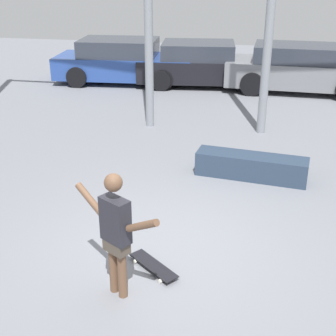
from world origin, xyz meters
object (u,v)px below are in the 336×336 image
(skateboard, at_px, (153,266))
(grind_box, at_px, (251,166))
(skateboarder, at_px, (116,230))
(parked_car_blue, at_px, (123,62))
(parked_car_black, at_px, (202,64))
(parked_car_grey, at_px, (298,69))

(skateboard, height_order, grind_box, grind_box)
(skateboarder, bearing_deg, parked_car_blue, 137.19)
(parked_car_blue, xyz_separation_m, parked_car_black, (2.61, 0.15, -0.02))
(skateboarder, distance_m, skateboard, 1.06)
(grind_box, bearing_deg, parked_car_blue, 122.47)
(skateboarder, relative_size, skateboard, 2.14)
(parked_car_blue, bearing_deg, skateboard, -76.00)
(parked_car_blue, relative_size, parked_car_grey, 1.02)
(parked_car_blue, bearing_deg, parked_car_black, -0.34)
(skateboarder, distance_m, grind_box, 4.07)
(skateboarder, relative_size, parked_car_blue, 0.35)
(skateboarder, relative_size, parked_car_grey, 0.36)
(skateboarder, bearing_deg, grind_box, 99.88)
(parked_car_black, relative_size, parked_car_grey, 0.96)
(skateboard, bearing_deg, parked_car_black, 133.40)
(grind_box, bearing_deg, parked_car_black, 104.26)
(skateboard, relative_size, parked_car_black, 0.17)
(grind_box, xyz_separation_m, parked_car_black, (-1.80, 7.07, 0.44))
(parked_car_black, bearing_deg, grind_box, -81.36)
(skateboarder, xyz_separation_m, grind_box, (1.51, 3.72, -0.69))
(skateboarder, height_order, parked_car_grey, skateboarder)
(skateboarder, distance_m, parked_car_black, 10.80)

